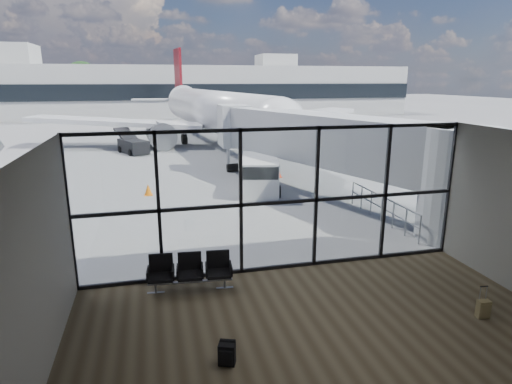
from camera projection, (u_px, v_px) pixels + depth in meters
name	position (u px, v px, depth m)	size (l,w,h in m)	color
ground	(182.00, 130.00, 51.20)	(220.00, 220.00, 0.00)	slate
lounge_shell	(350.00, 246.00, 8.45)	(12.02, 8.01, 4.51)	brown
glass_curtain_wall	(279.00, 201.00, 13.06)	(12.10, 0.12, 4.50)	white
jet_bridge	(334.00, 145.00, 20.71)	(8.00, 16.50, 4.33)	#989A9D
apron_railing	(382.00, 205.00, 18.03)	(0.06, 5.46, 1.11)	gray
far_terminal	(167.00, 90.00, 70.62)	(80.00, 12.20, 11.00)	#ABABA6
tree_3	(9.00, 87.00, 73.83)	(4.95, 4.95, 7.12)	#382619
tree_4	(46.00, 83.00, 75.06)	(5.61, 5.61, 8.07)	#382619
tree_5	(82.00, 79.00, 76.29)	(6.27, 6.27, 9.03)	#382619
seating_row	(190.00, 270.00, 12.19)	(2.38, 0.86, 1.05)	gray
backpack	(227.00, 354.00, 8.97)	(0.41, 0.41, 0.53)	black
suitcase	(483.00, 309.00, 10.75)	(0.33, 0.25, 0.84)	olive
airliner	(211.00, 111.00, 41.00)	(32.31, 37.56, 9.69)	silver
service_van	(260.00, 174.00, 22.77)	(2.78, 4.53, 1.84)	silver
belt_loader	(133.00, 145.00, 34.92)	(2.97, 4.32, 1.90)	black
traffic_cone_a	(148.00, 190.00, 22.24)	(0.42, 0.42, 0.60)	orange
traffic_cone_b	(278.00, 172.00, 26.37)	(0.46, 0.46, 0.65)	#FF380D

